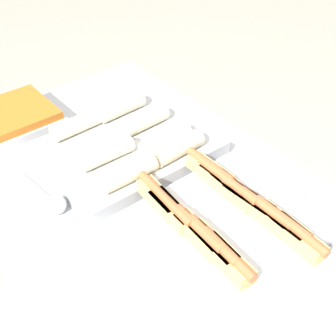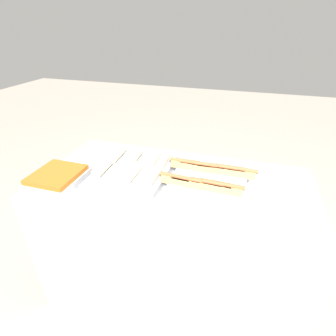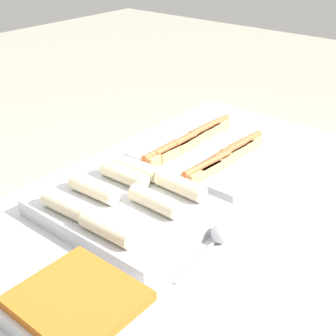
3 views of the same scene
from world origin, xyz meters
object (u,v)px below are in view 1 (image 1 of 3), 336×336
object	(u,v)px
tray_wraps	(128,147)
tray_side_front	(13,120)
tray_hotdogs	(224,223)
serving_spoon_near	(54,203)

from	to	relation	value
tray_wraps	tray_side_front	world-z (taller)	tray_wraps
tray_hotdogs	tray_wraps	world-z (taller)	tray_wraps
tray_side_front	serving_spoon_near	size ratio (longest dim) A/B	1.13
tray_hotdogs	tray_wraps	distance (m)	0.40
tray_wraps	serving_spoon_near	size ratio (longest dim) A/B	2.07
tray_wraps	serving_spoon_near	distance (m)	0.29
tray_wraps	tray_side_front	xyz separation A→B (m)	(-0.35, -0.20, -0.00)
tray_hotdogs	serving_spoon_near	size ratio (longest dim) A/B	1.99
tray_hotdogs	tray_side_front	size ratio (longest dim) A/B	1.76
tray_wraps	tray_side_front	size ratio (longest dim) A/B	1.84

